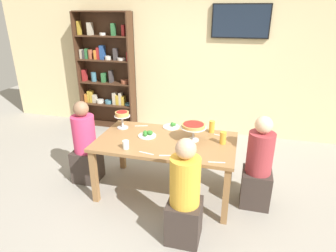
# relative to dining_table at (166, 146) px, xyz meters

# --- Properties ---
(ground_plane) EXTENTS (12.00, 12.00, 0.00)m
(ground_plane) POSITION_rel_dining_table_xyz_m (0.00, 0.00, -0.66)
(ground_plane) COLOR gray
(rear_partition) EXTENTS (8.00, 0.12, 2.80)m
(rear_partition) POSITION_rel_dining_table_xyz_m (0.00, 2.20, 0.74)
(rear_partition) COLOR beige
(rear_partition) RESTS_ON ground_plane
(dining_table) EXTENTS (1.70, 0.97, 0.74)m
(dining_table) POSITION_rel_dining_table_xyz_m (0.00, 0.00, 0.00)
(dining_table) COLOR olive
(dining_table) RESTS_ON ground_plane
(bookshelf) EXTENTS (1.10, 0.30, 2.21)m
(bookshelf) POSITION_rel_dining_table_xyz_m (-1.76, 2.01, 0.45)
(bookshelf) COLOR #422819
(bookshelf) RESTS_ON ground_plane
(television) EXTENTS (0.95, 0.05, 0.55)m
(television) POSITION_rel_dining_table_xyz_m (0.72, 2.11, 1.39)
(television) COLOR black
(diner_near_right) EXTENTS (0.34, 0.34, 1.15)m
(diner_near_right) POSITION_rel_dining_table_xyz_m (0.40, -0.77, -0.16)
(diner_near_right) COLOR #382D28
(diner_near_right) RESTS_ON ground_plane
(diner_head_west) EXTENTS (0.34, 0.34, 1.15)m
(diner_head_west) POSITION_rel_dining_table_xyz_m (-1.13, -0.00, -0.16)
(diner_head_west) COLOR #382D28
(diner_head_west) RESTS_ON ground_plane
(diner_head_east) EXTENTS (0.34, 0.34, 1.15)m
(diner_head_east) POSITION_rel_dining_table_xyz_m (1.12, 0.03, -0.16)
(diner_head_east) COLOR #382D28
(diner_head_east) RESTS_ON ground_plane
(deep_dish_pizza_stand) EXTENTS (0.32, 0.32, 0.22)m
(deep_dish_pizza_stand) POSITION_rel_dining_table_xyz_m (0.32, 0.08, 0.26)
(deep_dish_pizza_stand) COLOR silver
(deep_dish_pizza_stand) RESTS_ON dining_table
(personal_pizza_stand) EXTENTS (0.21, 0.21, 0.23)m
(personal_pizza_stand) POSITION_rel_dining_table_xyz_m (-0.67, 0.24, 0.26)
(personal_pizza_stand) COLOR silver
(personal_pizza_stand) RESTS_ON dining_table
(salad_plate_near_diner) EXTENTS (0.22, 0.22, 0.07)m
(salad_plate_near_diner) POSITION_rel_dining_table_xyz_m (-0.26, 0.06, 0.11)
(salad_plate_near_diner) COLOR white
(salad_plate_near_diner) RESTS_ON dining_table
(salad_plate_far_diner) EXTENTS (0.23, 0.23, 0.07)m
(salad_plate_far_diner) POSITION_rel_dining_table_xyz_m (-0.03, 0.42, 0.10)
(salad_plate_far_diner) COLOR white
(salad_plate_far_diner) RESTS_ON dining_table
(beer_glass_amber_tall) EXTENTS (0.08, 0.08, 0.15)m
(beer_glass_amber_tall) POSITION_rel_dining_table_xyz_m (0.68, 0.08, 0.16)
(beer_glass_amber_tall) COLOR gold
(beer_glass_amber_tall) RESTS_ON dining_table
(beer_glass_amber_short) EXTENTS (0.07, 0.07, 0.16)m
(beer_glass_amber_short) POSITION_rel_dining_table_xyz_m (0.51, 0.39, 0.16)
(beer_glass_amber_short) COLOR gold
(beer_glass_amber_short) RESTS_ON dining_table
(water_glass_clear_near) EXTENTS (0.07, 0.07, 0.10)m
(water_glass_clear_near) POSITION_rel_dining_table_xyz_m (-0.39, -0.34, 0.13)
(water_glass_clear_near) COLOR white
(water_glass_clear_near) RESTS_ON dining_table
(cutlery_fork_near) EXTENTS (0.18, 0.05, 0.00)m
(cutlery_fork_near) POSITION_rel_dining_table_xyz_m (0.66, -0.40, 0.09)
(cutlery_fork_near) COLOR silver
(cutlery_fork_near) RESTS_ON dining_table
(cutlery_knife_near) EXTENTS (0.18, 0.07, 0.00)m
(cutlery_knife_near) POSITION_rel_dining_table_xyz_m (-0.45, 0.36, 0.09)
(cutlery_knife_near) COLOR silver
(cutlery_knife_near) RESTS_ON dining_table
(cutlery_fork_far) EXTENTS (0.18, 0.07, 0.00)m
(cutlery_fork_far) POSITION_rel_dining_table_xyz_m (0.64, 0.31, 0.09)
(cutlery_fork_far) COLOR silver
(cutlery_fork_far) RESTS_ON dining_table
(cutlery_knife_far) EXTENTS (0.18, 0.05, 0.00)m
(cutlery_knife_far) POSITION_rel_dining_table_xyz_m (-0.12, -0.39, 0.09)
(cutlery_knife_far) COLOR silver
(cutlery_knife_far) RESTS_ON dining_table
(cutlery_spare_fork) EXTENTS (0.18, 0.06, 0.00)m
(cutlery_spare_fork) POSITION_rel_dining_table_xyz_m (0.12, -0.38, 0.09)
(cutlery_spare_fork) COLOR silver
(cutlery_spare_fork) RESTS_ON dining_table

